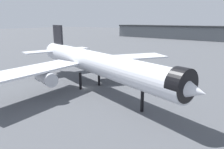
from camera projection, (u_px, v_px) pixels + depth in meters
name	position (u px, v px, depth m)	size (l,w,h in m)	color
ground	(86.00, 88.00, 58.14)	(900.00, 900.00, 0.00)	#4C4F54
airliner_near_gate	(94.00, 63.00, 55.42)	(60.36, 53.92, 16.85)	silver
terminal_building	(214.00, 33.00, 196.52)	(207.81, 50.98, 22.52)	slate
traffic_cone_near_nose	(62.00, 64.00, 89.96)	(0.45, 0.45, 0.56)	#F2600C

